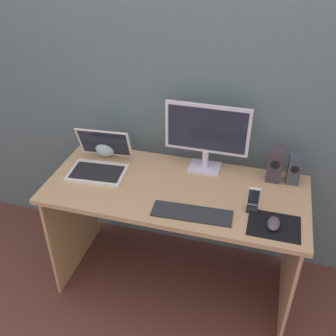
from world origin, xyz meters
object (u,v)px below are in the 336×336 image
object	(u,v)px
monitor	(207,134)
speaker_near_monitor	(275,164)
laptop	(100,162)
mouse	(273,224)
speaker_right	(294,169)
phone_in_dock	(253,202)
keyboard_external	(192,213)
fishbowl	(106,145)

from	to	relation	value
monitor	speaker_near_monitor	distance (m)	0.41
laptop	speaker_near_monitor	bearing A→B (deg)	9.71
mouse	speaker_near_monitor	bearing A→B (deg)	96.58
speaker_right	phone_in_dock	size ratio (longest dim) A/B	1.23
laptop	phone_in_dock	world-z (taller)	laptop
phone_in_dock	speaker_near_monitor	bearing A→B (deg)	74.26
keyboard_external	mouse	world-z (taller)	mouse
monitor	laptop	bearing A→B (deg)	-163.52
mouse	phone_in_dock	size ratio (longest dim) A/B	0.72
speaker_near_monitor	mouse	world-z (taller)	speaker_near_monitor
speaker_right	speaker_near_monitor	world-z (taller)	speaker_near_monitor
mouse	phone_in_dock	xyz separation A→B (m)	(-0.11, 0.10, 0.03)
monitor	keyboard_external	bearing A→B (deg)	-87.33
speaker_near_monitor	phone_in_dock	xyz separation A→B (m)	(-0.08, -0.30, -0.05)
speaker_near_monitor	mouse	bearing A→B (deg)	-86.45
speaker_right	keyboard_external	bearing A→B (deg)	-138.66
speaker_right	mouse	bearing A→B (deg)	-101.25
laptop	mouse	xyz separation A→B (m)	(1.00, -0.24, -0.02)
speaker_near_monitor	phone_in_dock	world-z (taller)	speaker_near_monitor
speaker_right	laptop	xyz separation A→B (m)	(-1.08, -0.17, -0.04)
fishbowl	keyboard_external	xyz separation A→B (m)	(0.63, -0.41, -0.06)
speaker_near_monitor	laptop	size ratio (longest dim) A/B	0.57
monitor	mouse	bearing A→B (deg)	-44.73
monitor	laptop	world-z (taller)	monitor
fishbowl	speaker_right	bearing A→B (deg)	0.51
monitor	mouse	size ratio (longest dim) A/B	4.74
monitor	phone_in_dock	xyz separation A→B (m)	(0.30, -0.31, -0.18)
monitor	keyboard_external	world-z (taller)	monitor
laptop	mouse	distance (m)	1.03
monitor	fishbowl	xyz separation A→B (m)	(-0.61, -0.02, -0.16)
speaker_near_monitor	phone_in_dock	size ratio (longest dim) A/B	1.42
fishbowl	keyboard_external	bearing A→B (deg)	-32.97
speaker_right	mouse	size ratio (longest dim) A/B	1.71
fishbowl	phone_in_dock	world-z (taller)	phone_in_dock
mouse	monitor	bearing A→B (deg)	138.30
speaker_near_monitor	mouse	size ratio (longest dim) A/B	1.97
monitor	keyboard_external	size ratio (longest dim) A/B	1.18
speaker_right	keyboard_external	distance (m)	0.64
speaker_near_monitor	fishbowl	distance (m)	1.00
keyboard_external	mouse	distance (m)	0.39
laptop	keyboard_external	xyz separation A→B (m)	(0.60, -0.25, -0.04)
monitor	phone_in_dock	bearing A→B (deg)	-45.31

